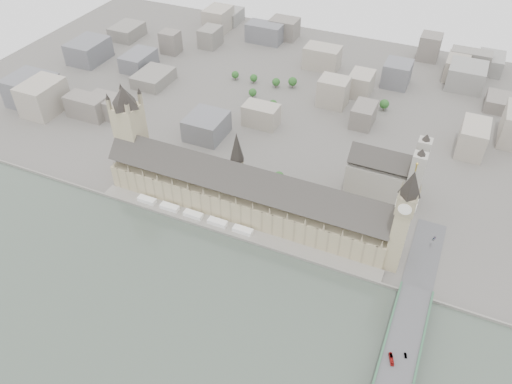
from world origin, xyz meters
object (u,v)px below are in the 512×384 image
at_px(victoria_tower, 130,129).
at_px(westminster_bridge, 396,371).
at_px(elizabeth_tower, 404,215).
at_px(car_silver, 406,355).
at_px(red_bus_north, 391,359).
at_px(westminster_abbey, 386,175).
at_px(palace_of_westminster, 245,193).
at_px(car_approach, 434,239).

height_order(victoria_tower, westminster_bridge, victoria_tower).
bearing_deg(westminster_bridge, elizabeth_tower, 104.11).
height_order(victoria_tower, car_silver, victoria_tower).
bearing_deg(red_bus_north, westminster_abbey, 82.67).
bearing_deg(palace_of_westminster, car_silver, -30.42).
xyz_separation_m(elizabeth_tower, westminster_bridge, (24.00, -95.50, -52.96)).
xyz_separation_m(palace_of_westminster, victoria_tower, (-122.00, 6.30, 32.50)).
distance_m(victoria_tower, car_approach, 291.54).
height_order(westminster_bridge, car_silver, car_silver).
relative_size(car_silver, car_approach, 0.88).
relative_size(victoria_tower, car_approach, 21.52).
relative_size(red_bus_north, car_silver, 2.33).
height_order(victoria_tower, red_bus_north, victoria_tower).
distance_m(red_bus_north, car_approach, 128.14).
distance_m(westminster_abbey, red_bus_north, 185.73).
relative_size(palace_of_westminster, red_bus_north, 27.74).
relative_size(elizabeth_tower, red_bus_north, 11.25).
bearing_deg(elizabeth_tower, victoria_tower, 176.04).
distance_m(westminster_bridge, car_silver, 12.15).
height_order(elizabeth_tower, car_silver, elizabeth_tower).
bearing_deg(westminster_bridge, westminster_abbey, 105.64).
relative_size(victoria_tower, westminster_abbey, 1.47).
height_order(elizabeth_tower, westminster_abbey, elizabeth_tower).
bearing_deg(palace_of_westminster, red_bus_north, -33.56).
distance_m(palace_of_westminster, victoria_tower, 126.41).
relative_size(palace_of_westminster, car_silver, 64.66).
xyz_separation_m(palace_of_westminster, elizabeth_tower, (138.00, -11.70, 35.38)).
bearing_deg(palace_of_westminster, elizabeth_tower, -4.85).
height_order(palace_of_westminster, red_bus_north, palace_of_westminster).
bearing_deg(car_silver, westminster_bridge, -126.70).
bearing_deg(car_approach, car_silver, -75.21).
distance_m(elizabeth_tower, car_silver, 101.22).
bearing_deg(westminster_abbey, car_approach, -43.32).
distance_m(westminster_bridge, car_approach, 131.10).
bearing_deg(car_approach, elizabeth_tower, -112.98).
xyz_separation_m(victoria_tower, westminster_bridge, (284.00, -113.50, -50.08)).
bearing_deg(victoria_tower, elizabeth_tower, -3.96).
relative_size(elizabeth_tower, westminster_bridge, 0.33).
bearing_deg(elizabeth_tower, palace_of_westminster, 175.15).
bearing_deg(car_silver, elizabeth_tower, 88.57).
bearing_deg(victoria_tower, westminster_abbey, 16.50).
xyz_separation_m(palace_of_westminster, westminster_bridge, (162.00, -107.20, -17.58)).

